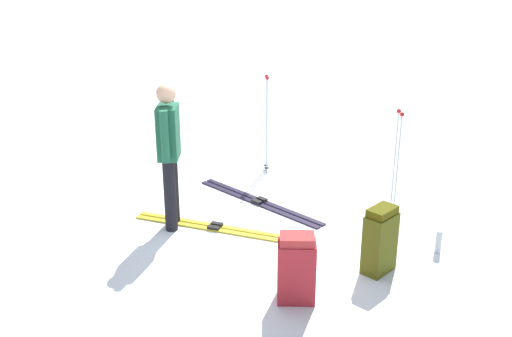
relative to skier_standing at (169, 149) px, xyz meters
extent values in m
plane|color=silver|center=(-0.26, 0.94, -0.95)|extent=(80.00, 80.00, 0.00)
cylinder|color=black|center=(0.10, 0.02, -0.53)|extent=(0.14, 0.14, 0.85)
cylinder|color=black|center=(-0.10, -0.02, -0.53)|extent=(0.14, 0.14, 0.85)
cube|color=#185338|center=(0.00, 0.00, 0.20)|extent=(0.38, 0.28, 0.60)
cylinder|color=#185338|center=(0.24, 0.05, 0.23)|extent=(0.09, 0.09, 0.58)
cylinder|color=#185338|center=(-0.24, -0.05, 0.23)|extent=(0.09, 0.09, 0.58)
sphere|color=tan|center=(0.00, 0.00, 0.64)|extent=(0.22, 0.22, 0.22)
cube|color=black|center=(-0.89, 0.87, -0.94)|extent=(1.07, 1.75, 0.02)
cube|color=black|center=(-0.89, 0.87, -0.92)|extent=(0.13, 0.15, 0.03)
cube|color=black|center=(-0.80, 0.82, -0.94)|extent=(1.07, 1.75, 0.02)
cube|color=black|center=(-0.80, 0.82, -0.92)|extent=(0.13, 0.15, 0.03)
cube|color=#B29C22|center=(-0.09, 0.51, -0.94)|extent=(0.31, 1.99, 0.02)
cube|color=black|center=(-0.09, 0.51, -0.92)|extent=(0.08, 0.15, 0.03)
cube|color=#B29C22|center=(0.01, 0.50, -0.94)|extent=(0.31, 1.99, 0.02)
cube|color=black|center=(0.01, 0.50, -0.92)|extent=(0.08, 0.15, 0.03)
cube|color=#45480F|center=(0.50, 2.38, -0.64)|extent=(0.40, 0.36, 0.63)
cube|color=#413F05|center=(0.50, 2.38, -0.28)|extent=(0.36, 0.32, 0.08)
cube|color=maroon|center=(1.20, 1.65, -0.65)|extent=(0.31, 0.39, 0.60)
cube|color=#AA2C2C|center=(1.20, 1.65, -0.31)|extent=(0.28, 0.35, 0.08)
cylinder|color=#ADBBC8|center=(-1.99, 0.69, -0.29)|extent=(0.02, 0.02, 1.32)
sphere|color=#A51919|center=(-1.99, 0.69, 0.40)|extent=(0.05, 0.05, 0.05)
cylinder|color=black|center=(-1.99, 0.69, -0.89)|extent=(0.07, 0.07, 0.01)
cylinder|color=#ADBBC8|center=(-1.89, 0.72, -0.29)|extent=(0.02, 0.02, 1.32)
sphere|color=#A51919|center=(-1.89, 0.72, 0.40)|extent=(0.05, 0.05, 0.05)
cylinder|color=black|center=(-1.89, 0.72, -0.89)|extent=(0.07, 0.07, 0.01)
cylinder|color=#ACBEC4|center=(-0.77, 2.46, -0.30)|extent=(0.02, 0.02, 1.30)
sphere|color=#A51919|center=(-0.77, 2.46, 0.38)|extent=(0.05, 0.05, 0.05)
cylinder|color=black|center=(-0.77, 2.46, -0.89)|extent=(0.07, 0.07, 0.01)
cylinder|color=#ACBEC4|center=(-0.65, 2.50, -0.30)|extent=(0.02, 0.02, 1.30)
sphere|color=#A51919|center=(-0.65, 2.50, 0.38)|extent=(0.05, 0.05, 0.05)
cylinder|color=black|center=(-0.65, 2.50, -0.89)|extent=(0.07, 0.07, 0.01)
cylinder|color=#ADB1BE|center=(-0.03, 2.99, -0.82)|extent=(0.07, 0.07, 0.26)
camera|label=1|loc=(6.25, 2.42, 2.41)|focal=44.45mm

